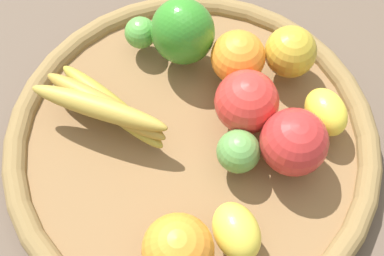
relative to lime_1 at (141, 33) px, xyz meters
name	(u,v)px	position (x,y,z in m)	size (l,w,h in m)	color
ground_plane	(192,150)	(-0.15, -0.04, -0.06)	(2.40, 2.40, 0.00)	brown
basket	(192,143)	(-0.15, -0.04, -0.04)	(0.46, 0.46, 0.04)	brown
lime_1	(141,33)	(0.00, 0.00, 0.00)	(0.04, 0.04, 0.04)	#55A041
banana_bunch	(105,106)	(-0.10, 0.06, 0.00)	(0.15, 0.16, 0.05)	#A99331
lemon_0	(236,231)	(-0.29, -0.06, 0.00)	(0.07, 0.05, 0.05)	yellow
apple_2	(294,142)	(-0.20, -0.14, 0.02)	(0.08, 0.08, 0.08)	red
apple_1	(291,52)	(-0.08, -0.18, 0.01)	(0.07, 0.07, 0.07)	gold
bell_pepper	(183,32)	(-0.03, -0.05, 0.03)	(0.08, 0.07, 0.09)	#338627
apple_0	(247,102)	(-0.14, -0.10, 0.02)	(0.08, 0.08, 0.08)	red
orange_0	(178,249)	(-0.30, 0.01, 0.02)	(0.08, 0.08, 0.08)	orange
orange_1	(238,57)	(-0.07, -0.11, 0.01)	(0.07, 0.07, 0.07)	orange
lemon_1	(326,112)	(-0.16, -0.20, 0.00)	(0.06, 0.05, 0.05)	yellow
lime_0	(238,151)	(-0.19, -0.08, 0.00)	(0.05, 0.05, 0.05)	#5B9647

